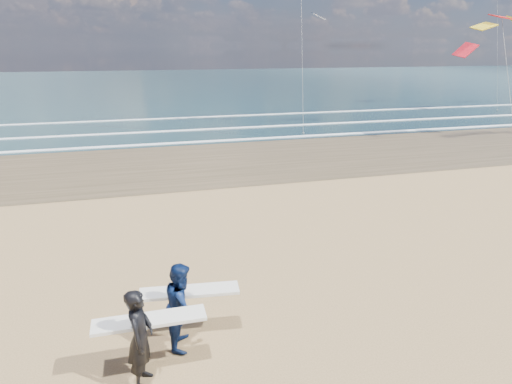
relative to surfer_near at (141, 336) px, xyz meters
name	(u,v)px	position (x,y,z in m)	size (l,w,h in m)	color
wet_sand_strip	(438,144)	(19.96, 17.98, -1.01)	(220.00, 12.00, 0.01)	#473B26
ocean	(243,83)	(19.96, 71.98, -1.01)	(220.00, 100.00, 0.02)	#172F34
foam_breakers	(365,121)	(19.96, 28.08, -0.97)	(220.00, 11.70, 0.05)	white
surfer_near	(141,336)	(0.00, 0.00, 0.00)	(2.21, 1.04, 2.01)	black
surfer_far	(183,304)	(0.90, 0.99, -0.05)	(2.25, 1.28, 1.93)	#0C1D47
kite_0	(506,61)	(23.87, 17.41, 4.35)	(6.37, 4.80, 9.32)	slate
kite_1	(302,45)	(13.23, 26.38, 5.30)	(5.32, 4.68, 11.79)	slate
kite_5	(497,29)	(36.98, 33.09, 6.91)	(5.29, 4.68, 14.95)	slate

